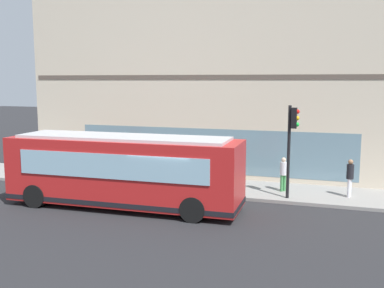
# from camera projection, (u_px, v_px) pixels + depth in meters

# --- Properties ---
(ground) EXTENTS (120.00, 120.00, 0.00)m
(ground) POSITION_uv_depth(u_px,v_px,m) (169.00, 212.00, 18.36)
(ground) COLOR #262628
(sidewalk_curb) EXTENTS (3.57, 40.00, 0.15)m
(sidewalk_curb) POSITION_uv_depth(u_px,v_px,m) (200.00, 186.00, 22.48)
(sidewalk_curb) COLOR gray
(sidewalk_curb) RESTS_ON ground
(building_corner) EXTENTS (6.49, 21.71, 10.07)m
(building_corner) POSITION_uv_depth(u_px,v_px,m) (225.00, 86.00, 26.49)
(building_corner) COLOR beige
(building_corner) RESTS_ON ground
(city_bus_nearside) EXTENTS (2.77, 10.09, 3.07)m
(city_bus_nearside) POSITION_uv_depth(u_px,v_px,m) (123.00, 171.00, 18.86)
(city_bus_nearside) COLOR red
(city_bus_nearside) RESTS_ON ground
(traffic_light_near_corner) EXTENTS (0.32, 0.49, 4.14)m
(traffic_light_near_corner) POSITION_uv_depth(u_px,v_px,m) (292.00, 134.00, 19.51)
(traffic_light_near_corner) COLOR black
(traffic_light_near_corner) RESTS_ON sidewalk_curb
(fire_hydrant) EXTENTS (0.35, 0.35, 0.74)m
(fire_hydrant) POSITION_uv_depth(u_px,v_px,m) (230.00, 176.00, 22.84)
(fire_hydrant) COLOR yellow
(fire_hydrant) RESTS_ON sidewalk_curb
(pedestrian_walking_along_curb) EXTENTS (0.32, 0.32, 1.62)m
(pedestrian_walking_along_curb) POSITION_uv_depth(u_px,v_px,m) (283.00, 172.00, 21.05)
(pedestrian_walking_along_curb) COLOR #3F8C4C
(pedestrian_walking_along_curb) RESTS_ON sidewalk_curb
(pedestrian_by_light_pole) EXTENTS (0.32, 0.32, 1.72)m
(pedestrian_by_light_pole) POSITION_uv_depth(u_px,v_px,m) (350.00, 175.00, 19.99)
(pedestrian_by_light_pole) COLOR silver
(pedestrian_by_light_pole) RESTS_ON sidewalk_curb
(pedestrian_near_building_entrance) EXTENTS (0.32, 0.32, 1.77)m
(pedestrian_near_building_entrance) POSITION_uv_depth(u_px,v_px,m) (127.00, 158.00, 24.16)
(pedestrian_near_building_entrance) COLOR #99994C
(pedestrian_near_building_entrance) RESTS_ON sidewalk_curb
(newspaper_vending_box) EXTENTS (0.44, 0.42, 0.90)m
(newspaper_vending_box) POSITION_uv_depth(u_px,v_px,m) (99.00, 170.00, 23.99)
(newspaper_vending_box) COLOR #BF3F19
(newspaper_vending_box) RESTS_ON sidewalk_curb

